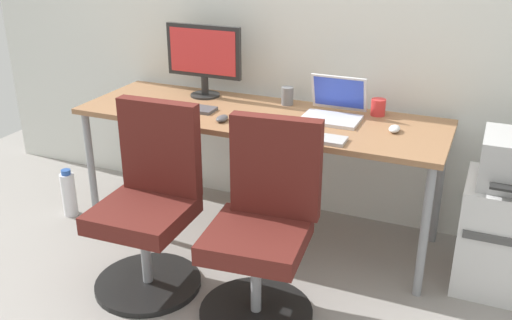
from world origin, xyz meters
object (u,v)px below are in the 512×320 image
Objects in this scene: office_chair_left at (150,207)px; office_chair_right at (263,231)px; water_bottle_on_floor at (69,194)px; open_laptop at (334,108)px; desktop_monitor at (204,56)px; coffee_mug at (378,107)px; side_cabinet at (509,236)px.

office_chair_left is 0.61m from office_chair_right.
open_laptop reaches higher than water_bottle_on_floor.
office_chair_right is 1.29m from desktop_monitor.
open_laptop is 0.25m from coffee_mug.
open_laptop reaches higher than office_chair_right.
open_laptop is at bearing -5.97° from desktop_monitor.
side_cabinet is 6.17× the size of coffee_mug.
office_chair_left reaches higher than side_cabinet.
coffee_mug is (0.91, 0.93, 0.36)m from office_chair_left.
side_cabinet is 1.18× the size of desktop_monitor.
office_chair_right reaches higher than side_cabinet.
desktop_monitor is 1.55× the size of open_laptop.
office_chair_left is 1.00× the size of office_chair_right.
side_cabinet is at bearing -7.06° from desktop_monitor.
desktop_monitor is at bearing 130.34° from office_chair_right.
desktop_monitor is at bearing -177.40° from coffee_mug.
open_laptop is (-0.97, 0.14, 0.51)m from side_cabinet.
open_laptop is at bearing 83.67° from office_chair_right.
water_bottle_on_floor is (-2.54, -0.26, -0.14)m from side_cabinet.
desktop_monitor is (-1.81, 0.22, 0.70)m from side_cabinet.
coffee_mug is at bearing 160.21° from side_cabinet.
open_laptop is (1.57, 0.40, 0.64)m from water_bottle_on_floor.
water_bottle_on_floor is (-0.88, 0.40, -0.28)m from office_chair_left.
office_chair_left is 1.79m from side_cabinet.
office_chair_left is 1.06m from desktop_monitor.
water_bottle_on_floor is at bearing -165.90° from open_laptop.
desktop_monitor reaches higher than coffee_mug.
water_bottle_on_floor is at bearing 164.87° from office_chair_right.
side_cabinet is at bearing 5.83° from water_bottle_on_floor.
office_chair_left is 3.03× the size of water_bottle_on_floor.
side_cabinet is at bearing -8.00° from open_laptop.
office_chair_left is at bearing 179.97° from office_chair_right.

